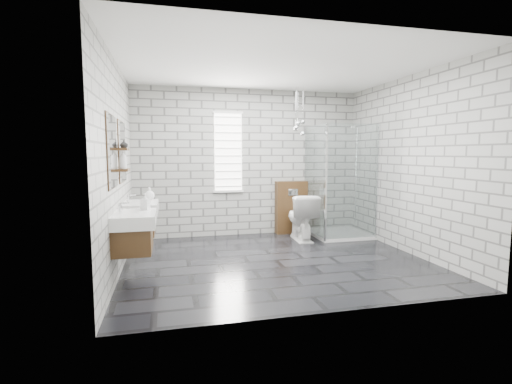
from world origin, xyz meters
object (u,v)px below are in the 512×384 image
object	(u,v)px
vanity_right	(138,209)
vanity_left	(131,221)
toilet	(301,217)
cistern_panel	(291,207)
shower_enclosure	(337,210)

from	to	relation	value
vanity_right	vanity_left	bearing A→B (deg)	-90.00
vanity_left	toilet	xyz separation A→B (m)	(2.70, 1.71, -0.35)
vanity_right	toilet	distance (m)	2.83
vanity_right	cistern_panel	world-z (taller)	vanity_right
cistern_panel	toilet	size ratio (longest dim) A/B	1.23
cistern_panel	toilet	bearing A→B (deg)	-90.00
vanity_right	shower_enclosure	distance (m)	3.51
vanity_right	cistern_panel	bearing A→B (deg)	26.13
vanity_left	cistern_panel	distance (m)	3.54
shower_enclosure	toilet	world-z (taller)	shower_enclosure
vanity_left	vanity_right	size ratio (longest dim) A/B	1.00
vanity_right	shower_enclosure	xyz separation A→B (m)	(3.41, 0.81, -0.25)
vanity_left	cistern_panel	size ratio (longest dim) A/B	1.57
vanity_right	cistern_panel	distance (m)	3.02
vanity_left	shower_enclosure	world-z (taller)	shower_enclosure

